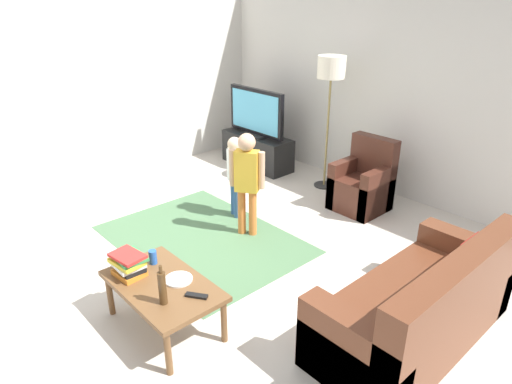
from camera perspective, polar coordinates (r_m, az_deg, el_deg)
name	(u,v)px	position (r m, az deg, el deg)	size (l,w,h in m)	color
ground	(211,268)	(4.56, -5.67, -9.55)	(7.80, 7.80, 0.00)	beige
wall_back	(395,91)	(6.18, 17.10, 12.06)	(6.00, 0.12, 2.70)	silver
wall_left	(70,88)	(6.60, -22.41, 12.02)	(0.12, 6.00, 2.70)	silver
area_rug	(203,239)	(5.07, -6.68, -5.89)	(2.20, 1.60, 0.01)	#4C724C
tv_stand	(257,151)	(7.07, 0.14, 5.20)	(1.20, 0.44, 0.50)	black
tv	(256,113)	(6.89, 0.01, 9.93)	(1.10, 0.28, 0.71)	black
couch	(424,310)	(3.77, 20.46, -13.81)	(0.80, 1.80, 0.86)	brown
armchair	(364,186)	(5.79, 13.40, 0.76)	(0.60, 0.60, 0.90)	#472319
floor_lamp	(331,75)	(6.04, 9.44, 14.39)	(0.36, 0.36, 1.78)	#262626
child_near_tv	(235,170)	(5.32, -2.68, 2.82)	(0.32, 0.17, 1.00)	#33598C
child_center	(247,176)	(4.85, -1.15, 2.08)	(0.34, 0.26, 1.17)	orange
coffee_table	(163,289)	(3.71, -11.67, -11.83)	(1.00, 0.60, 0.42)	brown
book_stack	(129,264)	(3.79, -15.75, -8.71)	(0.30, 0.24, 0.19)	orange
bottle	(162,288)	(3.39, -11.72, -11.71)	(0.06, 0.06, 0.32)	#4C3319
tv_remote	(196,296)	(3.49, -7.51, -12.83)	(0.17, 0.05, 0.02)	black
soda_can	(153,257)	(3.91, -12.86, -8.00)	(0.07, 0.07, 0.12)	#2659B2
plate	(179,279)	(3.69, -9.72, -10.80)	(0.22, 0.22, 0.02)	white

